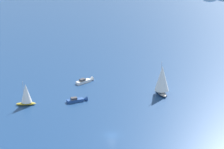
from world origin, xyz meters
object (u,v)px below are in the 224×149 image
(motorboat_near_centre, at_px, (78,100))
(motorboat_far_stbd, at_px, (86,81))
(sailboat_offshore, at_px, (162,80))
(sailboat_ahead, at_px, (26,94))

(motorboat_near_centre, xyz_separation_m, motorboat_far_stbd, (12.40, 17.98, 0.06))
(sailboat_offshore, height_order, sailboat_ahead, sailboat_offshore)
(motorboat_near_centre, xyz_separation_m, sailboat_offshore, (32.64, -10.73, 5.56))
(sailboat_offshore, xyz_separation_m, sailboat_ahead, (-51.01, 17.55, -1.83))
(motorboat_near_centre, distance_m, sailboat_offshore, 34.80)
(motorboat_far_stbd, bearing_deg, sailboat_offshore, -54.81)
(sailboat_offshore, bearing_deg, motorboat_near_centre, 161.81)
(motorboat_far_stbd, height_order, sailboat_offshore, sailboat_offshore)
(motorboat_far_stbd, bearing_deg, motorboat_near_centre, -124.60)
(motorboat_far_stbd, xyz_separation_m, sailboat_ahead, (-30.77, -11.15, 3.66))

